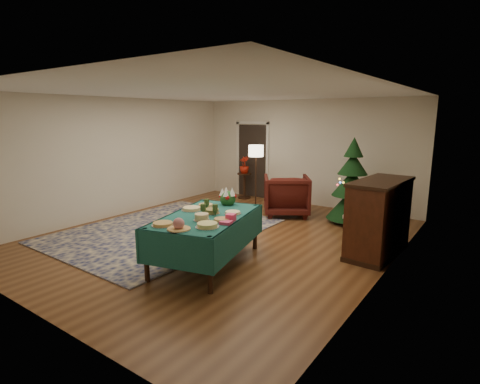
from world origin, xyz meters
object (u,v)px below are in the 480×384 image
Objects in this scene: piano at (379,218)px; gift_box at (231,217)px; floor_lamp at (256,155)px; buffet_table at (206,225)px; christmas_tree at (352,185)px; potted_plant at (244,169)px; armchair at (286,193)px; side_table at (244,186)px.

gift_box is at bearing -128.14° from piano.
gift_box is 4.22m from floor_lamp.
buffet_table is 3.72m from christmas_tree.
piano is at bearing -25.70° from floor_lamp.
potted_plant is at bearing 117.78° from buffet_table.
christmas_tree reaches higher than armchair.
gift_box is 3.63m from christmas_tree.
potted_plant is at bearing 167.87° from christmas_tree.
armchair reaches higher than buffet_table.
buffet_table is 1.48× the size of piano.
floor_lamp is at bearing 118.02° from gift_box.
buffet_table is 2.15× the size of armchair.
gift_box is at bearing 71.76° from armchair.
buffet_table is at bearing -106.25° from christmas_tree.
floor_lamp is 2.20× the size of side_table.
floor_lamp is 1.39m from side_table.
buffet_table is at bearing -68.08° from floor_lamp.
floor_lamp is at bearing -50.87° from armchair.
christmas_tree reaches higher than potted_plant.
armchair is 0.66× the size of floor_lamp.
floor_lamp is at bearing 154.30° from piano.
christmas_tree reaches higher than side_table.
armchair reaches higher than potted_plant.
side_table is 3.40m from christmas_tree.
armchair is at bearing 151.11° from piano.
armchair is 1.50m from christmas_tree.
gift_box is 0.08× the size of piano.
gift_box is 5.12m from side_table.
gift_box is at bearing -57.47° from side_table.
side_table is at bearing 0.00° from potted_plant.
floor_lamp is at bearing -37.83° from side_table.
potted_plant is (-1.85, 0.94, 0.32)m from armchair.
gift_box is at bearing -57.47° from potted_plant.
potted_plant is at bearing 151.89° from piano.
christmas_tree is (0.55, 3.59, 0.00)m from gift_box.
armchair is at bearing 104.93° from gift_box.
floor_lamp reaches higher than gift_box.
side_table is (-0.77, 0.60, -0.98)m from floor_lamp.
christmas_tree is 1.90m from piano.
armchair is 2.10m from potted_plant.
gift_box is at bearing -98.74° from christmas_tree.
floor_lamp reaches higher than potted_plant.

